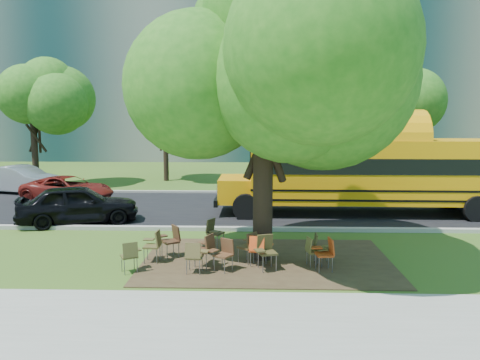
{
  "coord_description": "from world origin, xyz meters",
  "views": [
    {
      "loc": [
        0.65,
        -13.43,
        4.1
      ],
      "look_at": [
        0.12,
        3.25,
        1.81
      ],
      "focal_mm": 35.0,
      "sensor_mm": 36.0,
      "label": 1
    }
  ],
  "objects_px": {
    "chair_5": "(266,249)",
    "chair_10": "(214,230)",
    "chair_1": "(195,254)",
    "chair_8": "(154,243)",
    "black_car": "(78,204)",
    "chair_0": "(130,254)",
    "chair_3": "(224,251)",
    "bg_car_red": "(68,189)",
    "chair_6": "(326,251)",
    "main_tree": "(264,70)",
    "bg_car_silver": "(22,180)",
    "chair_7": "(313,249)",
    "chair_12": "(320,246)",
    "chair_2": "(206,247)",
    "chair_4": "(259,247)",
    "chair_11": "(249,244)",
    "chair_9": "(171,238)",
    "school_bus": "(387,172)"
  },
  "relations": [
    {
      "from": "chair_12",
      "to": "main_tree",
      "type": "bearing_deg",
      "value": -104.24
    },
    {
      "from": "chair_10",
      "to": "chair_12",
      "type": "xyz_separation_m",
      "value": [
        3.1,
        -1.54,
        -0.03
      ]
    },
    {
      "from": "chair_2",
      "to": "chair_3",
      "type": "height_order",
      "value": "chair_2"
    },
    {
      "from": "chair_1",
      "to": "bg_car_red",
      "type": "relative_size",
      "value": 0.2
    },
    {
      "from": "chair_10",
      "to": "bg_car_silver",
      "type": "bearing_deg",
      "value": -103.18
    },
    {
      "from": "chair_5",
      "to": "chair_6",
      "type": "relative_size",
      "value": 1.06
    },
    {
      "from": "chair_2",
      "to": "chair_11",
      "type": "height_order",
      "value": "chair_2"
    },
    {
      "from": "school_bus",
      "to": "chair_7",
      "type": "height_order",
      "value": "school_bus"
    },
    {
      "from": "chair_12",
      "to": "chair_7",
      "type": "bearing_deg",
      "value": -41.96
    },
    {
      "from": "main_tree",
      "to": "chair_11",
      "type": "height_order",
      "value": "main_tree"
    },
    {
      "from": "chair_3",
      "to": "chair_12",
      "type": "relative_size",
      "value": 1.01
    },
    {
      "from": "chair_1",
      "to": "chair_8",
      "type": "relative_size",
      "value": 0.95
    },
    {
      "from": "chair_0",
      "to": "chair_10",
      "type": "height_order",
      "value": "chair_10"
    },
    {
      "from": "chair_2",
      "to": "chair_3",
      "type": "xyz_separation_m",
      "value": [
        0.49,
        -0.29,
        -0.04
      ]
    },
    {
      "from": "chair_11",
      "to": "bg_car_red",
      "type": "xyz_separation_m",
      "value": [
        -8.85,
        9.27,
        0.05
      ]
    },
    {
      "from": "chair_3",
      "to": "chair_11",
      "type": "distance_m",
      "value": 0.95
    },
    {
      "from": "chair_9",
      "to": "bg_car_red",
      "type": "height_order",
      "value": "bg_car_red"
    },
    {
      "from": "chair_1",
      "to": "chair_8",
      "type": "xyz_separation_m",
      "value": [
        -1.28,
        0.96,
        0.03
      ]
    },
    {
      "from": "chair_8",
      "to": "black_car",
      "type": "xyz_separation_m",
      "value": [
        -3.91,
        4.68,
        0.19
      ]
    },
    {
      "from": "chair_3",
      "to": "bg_car_red",
      "type": "bearing_deg",
      "value": -16.47
    },
    {
      "from": "main_tree",
      "to": "chair_1",
      "type": "distance_m",
      "value": 5.29
    },
    {
      "from": "chair_2",
      "to": "chair_5",
      "type": "distance_m",
      "value": 1.62
    },
    {
      "from": "chair_11",
      "to": "bg_car_red",
      "type": "height_order",
      "value": "bg_car_red"
    },
    {
      "from": "chair_1",
      "to": "chair_4",
      "type": "xyz_separation_m",
      "value": [
        1.67,
        0.65,
        0.01
      ]
    },
    {
      "from": "chair_3",
      "to": "chair_9",
      "type": "relative_size",
      "value": 0.93
    },
    {
      "from": "main_tree",
      "to": "school_bus",
      "type": "bearing_deg",
      "value": 50.44
    },
    {
      "from": "chair_1",
      "to": "chair_7",
      "type": "relative_size",
      "value": 1.06
    },
    {
      "from": "school_bus",
      "to": "chair_0",
      "type": "distance_m",
      "value": 11.68
    },
    {
      "from": "chair_5",
      "to": "chair_12",
      "type": "height_order",
      "value": "chair_5"
    },
    {
      "from": "chair_1",
      "to": "chair_2",
      "type": "relative_size",
      "value": 0.94
    },
    {
      "from": "main_tree",
      "to": "bg_car_silver",
      "type": "xyz_separation_m",
      "value": [
        -12.64,
        11.16,
        -4.59
      ]
    },
    {
      "from": "chair_2",
      "to": "chair_7",
      "type": "relative_size",
      "value": 1.13
    },
    {
      "from": "chair_4",
      "to": "chair_11",
      "type": "relative_size",
      "value": 0.98
    },
    {
      "from": "chair_3",
      "to": "chair_6",
      "type": "relative_size",
      "value": 0.96
    },
    {
      "from": "chair_12",
      "to": "school_bus",
      "type": "bearing_deg",
      "value": 152.08
    },
    {
      "from": "chair_4",
      "to": "chair_6",
      "type": "bearing_deg",
      "value": 4.97
    },
    {
      "from": "chair_3",
      "to": "chair_8",
      "type": "height_order",
      "value": "chair_8"
    },
    {
      "from": "black_car",
      "to": "chair_3",
      "type": "bearing_deg",
      "value": -151.03
    },
    {
      "from": "chair_7",
      "to": "chair_8",
      "type": "xyz_separation_m",
      "value": [
        -4.42,
        0.26,
        0.06
      ]
    },
    {
      "from": "chair_1",
      "to": "bg_car_silver",
      "type": "relative_size",
      "value": 0.19
    },
    {
      "from": "chair_5",
      "to": "chair_10",
      "type": "height_order",
      "value": "chair_5"
    },
    {
      "from": "chair_5",
      "to": "chair_0",
      "type": "bearing_deg",
      "value": -13.6
    },
    {
      "from": "chair_1",
      "to": "chair_5",
      "type": "distance_m",
      "value": 1.88
    },
    {
      "from": "chair_0",
      "to": "chair_3",
      "type": "height_order",
      "value": "chair_3"
    },
    {
      "from": "main_tree",
      "to": "chair_5",
      "type": "relative_size",
      "value": 9.36
    },
    {
      "from": "chair_8",
      "to": "chair_10",
      "type": "height_order",
      "value": "chair_8"
    },
    {
      "from": "chair_2",
      "to": "chair_7",
      "type": "bearing_deg",
      "value": -61.79
    },
    {
      "from": "chair_7",
      "to": "chair_9",
      "type": "xyz_separation_m",
      "value": [
        -4.02,
        0.78,
        0.07
      ]
    },
    {
      "from": "chair_5",
      "to": "chair_9",
      "type": "bearing_deg",
      "value": -40.5
    },
    {
      "from": "chair_3",
      "to": "chair_7",
      "type": "height_order",
      "value": "chair_3"
    }
  ]
}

